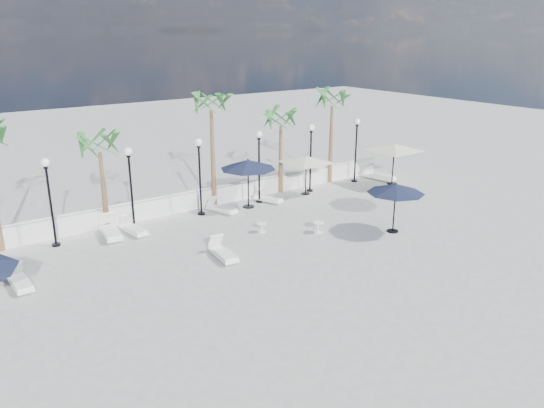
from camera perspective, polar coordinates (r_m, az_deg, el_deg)
ground at (r=21.59m, az=0.64°, el=-5.77°), size 100.00×100.00×0.00m
balustrade at (r=27.45m, az=-8.61°, el=0.37°), size 26.00×0.30×1.01m
lamppost_1 at (r=23.75m, az=-22.88°, el=1.40°), size 0.36×0.36×3.84m
lamppost_2 at (r=24.68m, az=-15.00°, el=2.82°), size 0.36×0.36×3.84m
lamppost_3 at (r=26.04m, az=-7.81°, el=4.06°), size 0.36×0.36×3.84m
lamppost_4 at (r=27.78m, az=-1.41°, el=5.12°), size 0.36×0.36×3.84m
lamppost_5 at (r=29.84m, az=4.20°, el=5.98°), size 0.36×0.36×3.84m
lamppost_6 at (r=32.14m, az=9.05°, el=6.69°), size 0.36×0.36×3.84m
palm_1 at (r=24.82m, az=-18.07°, el=5.63°), size 2.60×2.60×4.70m
palm_2 at (r=26.80m, az=-6.57°, el=10.23°), size 2.60×2.60×6.10m
palm_3 at (r=29.27m, az=0.96°, el=8.70°), size 2.60×2.60×4.90m
palm_4 at (r=31.48m, az=6.50°, el=10.68°), size 2.60×2.60×5.70m
lounger_1 at (r=24.84m, az=-14.72°, el=-2.55°), size 0.82×1.88×0.68m
lounger_2 at (r=21.17m, az=-25.49°, el=-7.50°), size 0.65×1.81×0.67m
lounger_3 at (r=24.72m, az=-17.00°, el=-2.76°), size 0.97×2.22×0.81m
lounger_4 at (r=21.57m, az=-5.32°, el=-5.19°), size 0.81×1.94×0.71m
lounger_5 at (r=26.90m, az=-5.43°, el=-0.43°), size 1.05×1.83×0.65m
lounger_6 at (r=28.36m, az=-0.43°, el=0.60°), size 1.13×1.69×0.61m
lounger_7 at (r=33.30m, az=11.41°, el=3.02°), size 1.07×2.22×0.80m
side_table_1 at (r=24.13m, az=-1.12°, el=-2.46°), size 0.45×0.45×0.43m
side_table_2 at (r=24.16m, az=5.01°, el=-2.40°), size 0.52×0.52×0.50m
parasol_navy_mid at (r=27.00m, az=-2.60°, el=4.25°), size 2.89×2.89×2.59m
parasol_navy_right at (r=24.25m, az=13.18°, el=1.60°), size 2.60×2.60×2.33m
parasol_cream_sq_a at (r=29.34m, az=3.71°, el=5.10°), size 4.72×4.72×2.32m
parasol_cream_sq_b at (r=32.01m, az=13.05°, el=6.29°), size 5.25×5.25×2.63m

